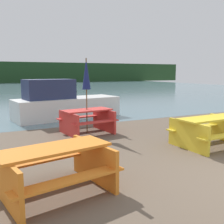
{
  "coord_description": "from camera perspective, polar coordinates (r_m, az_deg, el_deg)",
  "views": [
    {
      "loc": [
        -4.23,
        -2.85,
        1.97
      ],
      "look_at": [
        -0.98,
        3.79,
        0.85
      ],
      "focal_mm": 42.0,
      "sensor_mm": 36.0,
      "label": 1
    }
  ],
  "objects": [
    {
      "name": "water",
      "position": [
        34.51,
        -19.06,
        4.86
      ],
      "size": [
        60.0,
        50.0,
        0.0
      ],
      "color": "slate",
      "rests_on": "ground_plane"
    },
    {
      "name": "far_treeline",
      "position": [
        54.36,
        -21.83,
        8.03
      ],
      "size": [
        80.0,
        1.6,
        4.0
      ],
      "color": "#1E3D1E",
      "rests_on": "water"
    },
    {
      "name": "picnic_table_orange",
      "position": [
        4.45,
        -12.39,
        -11.33
      ],
      "size": [
        2.04,
        1.7,
        0.78
      ],
      "rotation": [
        0.0,
        0.0,
        0.19
      ],
      "color": "orange",
      "rests_on": "ground_plane"
    },
    {
      "name": "picnic_table_yellow",
      "position": [
        7.56,
        20.57,
        -3.41
      ],
      "size": [
        1.95,
        1.46,
        0.77
      ],
      "rotation": [
        0.0,
        0.0,
        0.04
      ],
      "color": "yellow",
      "rests_on": "ground_plane"
    },
    {
      "name": "picnic_table_red",
      "position": [
        8.58,
        -5.47,
        -1.53
      ],
      "size": [
        1.75,
        1.57,
        0.78
      ],
      "rotation": [
        0.0,
        0.0,
        0.13
      ],
      "color": "red",
      "rests_on": "ground_plane"
    },
    {
      "name": "umbrella_navy",
      "position": [
        8.45,
        -5.61,
        8.08
      ],
      "size": [
        0.27,
        0.27,
        2.42
      ],
      "color": "brown",
      "rests_on": "ground_plane"
    },
    {
      "name": "boat",
      "position": [
        11.53,
        -10.49,
        1.77
      ],
      "size": [
        4.71,
        2.2,
        1.69
      ],
      "rotation": [
        0.0,
        0.0,
        0.15
      ],
      "color": "silver",
      "rests_on": "water"
    }
  ]
}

